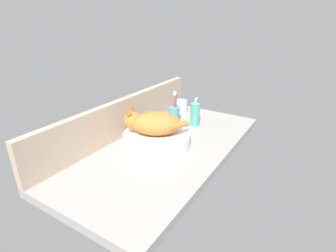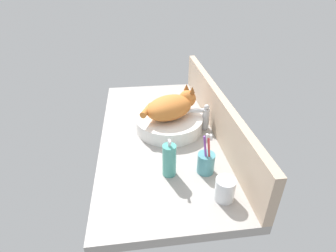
# 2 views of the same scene
# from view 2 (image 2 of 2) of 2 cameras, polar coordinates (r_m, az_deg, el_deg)

# --- Properties ---
(ground_plane) EXTENTS (1.23, 0.59, 0.04)m
(ground_plane) POSITION_cam_2_polar(r_m,az_deg,el_deg) (1.34, -1.54, -2.00)
(ground_plane) COLOR #9E9993
(backsplash_panel) EXTENTS (1.23, 0.04, 0.21)m
(backsplash_panel) POSITION_cam_2_polar(r_m,az_deg,el_deg) (1.33, 10.42, 3.30)
(backsplash_panel) COLOR tan
(backsplash_panel) RESTS_ON ground_plane
(sink_basin) EXTENTS (0.34, 0.34, 0.07)m
(sink_basin) POSITION_cam_2_polar(r_m,az_deg,el_deg) (1.34, 0.27, 0.65)
(sink_basin) COLOR white
(sink_basin) RESTS_ON ground_plane
(cat) EXTENTS (0.27, 0.30, 0.14)m
(cat) POSITION_cam_2_polar(r_m,az_deg,el_deg) (1.31, 0.73, 4.32)
(cat) COLOR #CC7533
(cat) RESTS_ON sink_basin
(faucet) EXTENTS (0.04, 0.12, 0.14)m
(faucet) POSITION_cam_2_polar(r_m,az_deg,el_deg) (1.34, 7.77, 2.21)
(faucet) COLOR silver
(faucet) RESTS_ON ground_plane
(soap_dispenser) EXTENTS (0.05, 0.05, 0.17)m
(soap_dispenser) POSITION_cam_2_polar(r_m,az_deg,el_deg) (1.03, 0.31, -7.41)
(soap_dispenser) COLOR teal
(soap_dispenser) RESTS_ON ground_plane
(toothbrush_cup) EXTENTS (0.07, 0.07, 0.19)m
(toothbrush_cup) POSITION_cam_2_polar(r_m,az_deg,el_deg) (1.07, 8.26, -7.83)
(toothbrush_cup) COLOR teal
(toothbrush_cup) RESTS_ON ground_plane
(water_glass) EXTENTS (0.07, 0.07, 0.09)m
(water_glass) POSITION_cam_2_polar(r_m,az_deg,el_deg) (0.98, 12.22, -13.55)
(water_glass) COLOR white
(water_glass) RESTS_ON ground_plane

